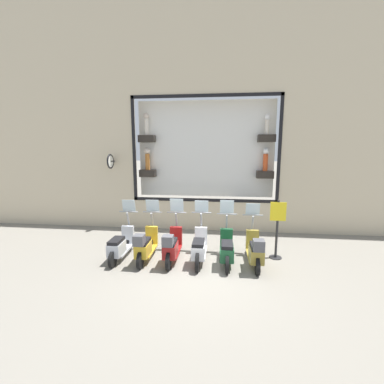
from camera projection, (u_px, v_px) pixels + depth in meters
ground_plane at (196, 269)px, 6.94m from camera, size 120.00×120.00×0.00m
building_facade at (205, 84)px, 9.52m from camera, size 1.20×36.00×10.97m
scooter_olive_0 at (255, 250)px, 7.06m from camera, size 1.79×0.60×1.60m
scooter_green_1 at (227, 249)px, 7.22m from camera, size 1.80×0.60×1.68m
scooter_white_2 at (199, 248)px, 7.30m from camera, size 1.81×0.61×1.65m
scooter_red_3 at (172, 246)px, 7.32m from camera, size 1.80×0.60×1.69m
scooter_yellow_4 at (145, 245)px, 7.40m from camera, size 1.80×0.60×1.64m
scooter_silver_5 at (120, 245)px, 7.56m from camera, size 1.79×0.61×1.62m
shop_sign_post at (277, 227)px, 7.51m from camera, size 0.36×0.45×1.75m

